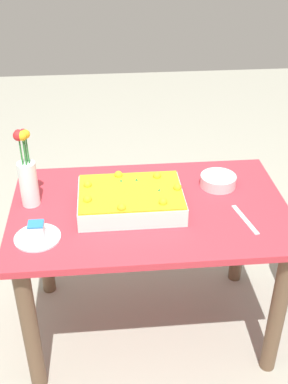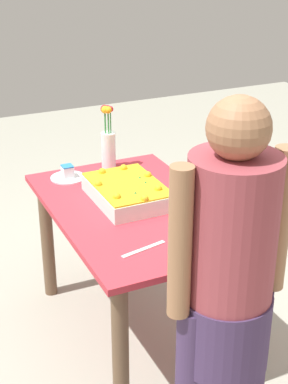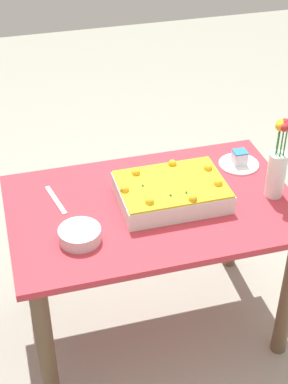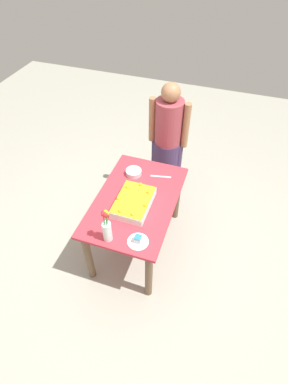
{
  "view_description": "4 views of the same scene",
  "coord_description": "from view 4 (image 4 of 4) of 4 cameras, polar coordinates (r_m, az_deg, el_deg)",
  "views": [
    {
      "loc": [
        -0.18,
        -1.71,
        1.87
      ],
      "look_at": [
        -0.02,
        0.05,
        0.77
      ],
      "focal_mm": 45.0,
      "sensor_mm": 36.0,
      "label": 1
    },
    {
      "loc": [
        2.29,
        -1.02,
        1.94
      ],
      "look_at": [
        -0.07,
        0.08,
        0.75
      ],
      "focal_mm": 55.0,
      "sensor_mm": 36.0,
      "label": 2
    },
    {
      "loc": [
        0.55,
        1.86,
        2.18
      ],
      "look_at": [
        0.04,
        -0.0,
        0.79
      ],
      "focal_mm": 55.0,
      "sensor_mm": 36.0,
      "label": 3
    },
    {
      "loc": [
        -1.83,
        -0.7,
        2.82
      ],
      "look_at": [
        0.03,
        -0.07,
        0.82
      ],
      "focal_mm": 28.0,
      "sensor_mm": 36.0,
      "label": 4
    }
  ],
  "objects": [
    {
      "name": "cake_knife",
      "position": [
        3.1,
        3.21,
        2.96
      ],
      "size": [
        0.06,
        0.21,
        0.0
      ],
      "primitive_type": "cube",
      "rotation": [
        0.0,
        0.0,
        1.78
      ],
      "color": "silver",
      "rests_on": "dining_table"
    },
    {
      "name": "person_standing",
      "position": [
        3.42,
        4.57,
        10.36
      ],
      "size": [
        0.31,
        0.45,
        1.49
      ],
      "rotation": [
        0.0,
        0.0,
        3.14
      ],
      "color": "#443056",
      "rests_on": "ground_plane"
    },
    {
      "name": "fruit_bowl",
      "position": [
        3.11,
        -1.98,
        3.79
      ],
      "size": [
        0.16,
        0.16,
        0.05
      ],
      "primitive_type": "cylinder",
      "color": "silver",
      "rests_on": "dining_table"
    },
    {
      "name": "dining_table",
      "position": [
        2.97,
        -1.48,
        -3.16
      ],
      "size": [
        1.19,
        0.76,
        0.72
      ],
      "color": "#C3333F",
      "rests_on": "ground_plane"
    },
    {
      "name": "ground_plane",
      "position": [
        3.43,
        -1.3,
        -9.63
      ],
      "size": [
        8.0,
        8.0,
        0.0
      ],
      "primitive_type": "plane",
      "color": "#A3A293"
    },
    {
      "name": "sheet_cake",
      "position": [
        2.79,
        -2.01,
        -1.94
      ],
      "size": [
        0.44,
        0.31,
        0.11
      ],
      "color": "white",
      "rests_on": "dining_table"
    },
    {
      "name": "serving_plate_with_slice",
      "position": [
        2.54,
        -1.16,
        -9.23
      ],
      "size": [
        0.18,
        0.18,
        0.07
      ],
      "color": "white",
      "rests_on": "dining_table"
    },
    {
      "name": "flower_vase",
      "position": [
        2.48,
        -7.1,
        -6.86
      ],
      "size": [
        0.08,
        0.08,
        0.35
      ],
      "color": "white",
      "rests_on": "dining_table"
    }
  ]
}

